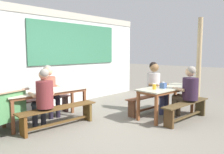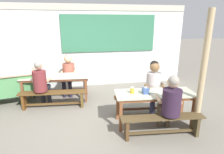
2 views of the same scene
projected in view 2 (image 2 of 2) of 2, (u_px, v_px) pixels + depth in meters
ground_plane at (91, 118)px, 4.33m from camera, size 40.00×40.00×0.00m
backdrop_wall at (85, 44)px, 6.28m from camera, size 7.13×0.23×2.74m
dining_table_far at (56, 78)px, 5.22m from camera, size 1.88×0.80×0.72m
dining_table_near at (155, 96)px, 3.96m from camera, size 1.75×0.77×0.72m
bench_far_back at (60, 84)px, 5.81m from camera, size 1.80×0.39×0.43m
bench_far_front at (53, 97)px, 4.82m from camera, size 1.74×0.43×0.43m
bench_near_back at (147, 102)px, 4.55m from camera, size 1.65×0.38×0.43m
bench_near_front at (162, 123)px, 3.57m from camera, size 1.64×0.40×0.43m
food_cart at (8, 79)px, 5.08m from camera, size 1.85×1.18×1.18m
person_right_near_table at (154, 84)px, 4.38m from camera, size 0.49×0.58×1.31m
person_center_facing at (68, 72)px, 5.66m from camera, size 0.52×0.59×1.25m
person_left_back_turned at (41, 82)px, 4.74m from camera, size 0.48×0.57×1.25m
person_near_front at (170, 102)px, 3.53m from camera, size 0.51×0.61×1.25m
tissue_box at (145, 91)px, 3.87m from camera, size 0.13×0.12×0.15m
condiment_jar at (132, 90)px, 3.89m from camera, size 0.08×0.08×0.14m
wooden_support_post at (203, 75)px, 3.51m from camera, size 0.12×0.12×2.41m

